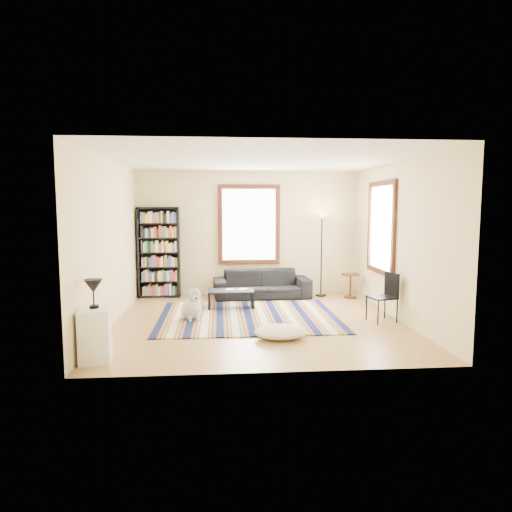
{
  "coord_description": "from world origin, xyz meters",
  "views": [
    {
      "loc": [
        -0.67,
        -7.83,
        2.02
      ],
      "look_at": [
        0.0,
        0.5,
        1.1
      ],
      "focal_mm": 32.0,
      "sensor_mm": 36.0,
      "label": 1
    }
  ],
  "objects": [
    {
      "name": "side_table",
      "position": [
        2.2,
        1.88,
        0.27
      ],
      "size": [
        0.53,
        0.53,
        0.54
      ],
      "primitive_type": "cylinder",
      "rotation": [
        0.0,
        0.0,
        -0.44
      ],
      "color": "#441D11",
      "rests_on": "floor"
    },
    {
      "name": "wall_left",
      "position": [
        -2.55,
        0.0,
        1.4
      ],
      "size": [
        0.1,
        5.0,
        2.8
      ],
      "primitive_type": "cube",
      "color": "beige",
      "rests_on": "floor"
    },
    {
      "name": "wall_back",
      "position": [
        0.0,
        2.55,
        1.4
      ],
      "size": [
        5.0,
        0.1,
        2.8
      ],
      "primitive_type": "cube",
      "color": "beige",
      "rests_on": "floor"
    },
    {
      "name": "folding_chair",
      "position": [
        2.15,
        -0.21,
        0.43
      ],
      "size": [
        0.51,
        0.49,
        0.86
      ],
      "primitive_type": "cube",
      "rotation": [
        0.0,
        0.0,
        0.25
      ],
      "color": "black",
      "rests_on": "floor"
    },
    {
      "name": "window_right",
      "position": [
        2.47,
        0.8,
        1.6
      ],
      "size": [
        0.06,
        1.2,
        1.6
      ],
      "primitive_type": "cube",
      "color": "white",
      "rests_on": "wall_right"
    },
    {
      "name": "floor_lamp",
      "position": [
        1.6,
        2.15,
        0.93
      ],
      "size": [
        0.39,
        0.39,
        1.86
      ],
      "primitive_type": null,
      "rotation": [
        0.0,
        0.0,
        -0.39
      ],
      "color": "black",
      "rests_on": "floor"
    },
    {
      "name": "rug",
      "position": [
        -0.16,
        0.3,
        0.01
      ],
      "size": [
        3.27,
        2.62,
        0.02
      ],
      "primitive_type": "cube",
      "color": "#0C173E",
      "rests_on": "floor"
    },
    {
      "name": "book_a",
      "position": [
        -0.55,
        1.08,
        0.37
      ],
      "size": [
        0.18,
        0.23,
        0.02
      ],
      "primitive_type": "imported",
      "rotation": [
        0.0,
        0.0,
        -0.1
      ],
      "color": "beige",
      "rests_on": "coffee_table"
    },
    {
      "name": "bookshelf",
      "position": [
        -2.0,
        2.32,
        1.0
      ],
      "size": [
        0.9,
        0.3,
        2.0
      ],
      "primitive_type": "cube",
      "color": "black",
      "rests_on": "floor"
    },
    {
      "name": "white_cabinet",
      "position": [
        -2.3,
        -1.89,
        0.35
      ],
      "size": [
        0.45,
        0.55,
        0.7
      ],
      "primitive_type": "cube",
      "rotation": [
        0.0,
        0.0,
        0.15
      ],
      "color": "white",
      "rests_on": "floor"
    },
    {
      "name": "table_lamp",
      "position": [
        -2.3,
        -1.89,
        0.89
      ],
      "size": [
        0.25,
        0.25,
        0.38
      ],
      "primitive_type": null,
      "rotation": [
        0.0,
        0.0,
        -0.06
      ],
      "color": "black",
      "rests_on": "white_cabinet"
    },
    {
      "name": "window_back",
      "position": [
        0.0,
        2.47,
        1.6
      ],
      "size": [
        1.2,
        0.06,
        1.6
      ],
      "primitive_type": "cube",
      "color": "white",
      "rests_on": "wall_back"
    },
    {
      "name": "floor",
      "position": [
        0.0,
        0.0,
        -0.05
      ],
      "size": [
        5.0,
        5.0,
        0.1
      ],
      "primitive_type": "cube",
      "color": "#A87B4D",
      "rests_on": "ground"
    },
    {
      "name": "ceiling",
      "position": [
        0.0,
        0.0,
        2.85
      ],
      "size": [
        5.0,
        5.0,
        0.1
      ],
      "primitive_type": "cube",
      "color": "white",
      "rests_on": "floor"
    },
    {
      "name": "wall_right",
      "position": [
        2.55,
        0.0,
        1.4
      ],
      "size": [
        0.1,
        5.0,
        2.8
      ],
      "primitive_type": "cube",
      "color": "beige",
      "rests_on": "floor"
    },
    {
      "name": "sofa",
      "position": [
        0.25,
        2.05,
        0.31
      ],
      "size": [
        0.97,
        2.15,
        0.61
      ],
      "primitive_type": "imported",
      "rotation": [
        0.0,
        0.0,
        0.07
      ],
      "color": "black",
      "rests_on": "floor"
    },
    {
      "name": "floor_cushion",
      "position": [
        0.25,
        -1.08,
        0.1
      ],
      "size": [
        0.85,
        0.65,
        0.2
      ],
      "primitive_type": "ellipsoid",
      "rotation": [
        0.0,
        0.0,
        -0.05
      ],
      "color": "silver",
      "rests_on": "floor"
    },
    {
      "name": "dog",
      "position": [
        -1.18,
        0.19,
        0.29
      ],
      "size": [
        0.57,
        0.68,
        0.59
      ],
      "primitive_type": null,
      "rotation": [
        0.0,
        0.0,
        0.29
      ],
      "color": "silver",
      "rests_on": "floor"
    },
    {
      "name": "wall_front",
      "position": [
        0.0,
        -2.55,
        1.4
      ],
      "size": [
        5.0,
        0.1,
        2.8
      ],
      "primitive_type": "cube",
      "color": "beige",
      "rests_on": "floor"
    },
    {
      "name": "coffee_table",
      "position": [
        -0.45,
        1.08,
        0.18
      ],
      "size": [
        0.92,
        0.54,
        0.36
      ],
      "primitive_type": "cube",
      "rotation": [
        0.0,
        0.0,
        -0.05
      ],
      "color": "black",
      "rests_on": "floor"
    },
    {
      "name": "book_b",
      "position": [
        -0.3,
        1.13,
        0.37
      ],
      "size": [
        0.29,
        0.31,
        0.02
      ],
      "primitive_type": "imported",
      "rotation": [
        0.0,
        0.0,
        -0.59
      ],
      "color": "beige",
      "rests_on": "coffee_table"
    }
  ]
}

